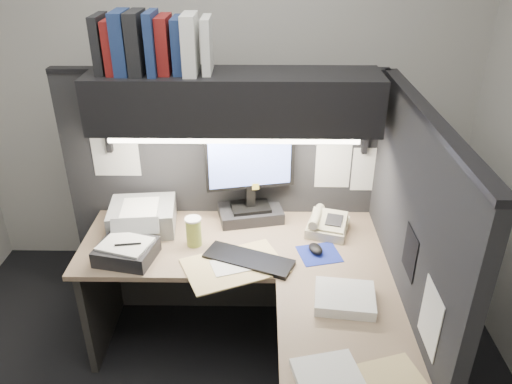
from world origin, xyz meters
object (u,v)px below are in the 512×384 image
overhead_shelf (234,101)px  monitor (250,186)px  keyboard (249,259)px  telephone (328,225)px  coffee_cup (194,232)px  desk (291,353)px  notebook_stack (127,252)px  printer (143,217)px

overhead_shelf → monitor: size_ratio=2.75×
keyboard → telephone: telephone is taller
coffee_cup → keyboard: bearing=-27.0°
desk → notebook_stack: 1.01m
desk → printer: bearing=140.5°
desk → keyboard: bearing=120.7°
keyboard → notebook_stack: size_ratio=1.63×
printer → notebook_stack: (-0.02, -0.32, -0.03)m
overhead_shelf → printer: 0.89m
overhead_shelf → monitor: bearing=36.8°
monitor → telephone: monitor is taller
notebook_stack → overhead_shelf: bearing=32.4°
overhead_shelf → keyboard: bearing=-78.0°
overhead_shelf → notebook_stack: (-0.58, -0.37, -0.73)m
overhead_shelf → notebook_stack: size_ratio=5.24×
monitor → printer: (-0.63, -0.11, -0.15)m
coffee_cup → overhead_shelf: bearing=44.3°
desk → coffee_cup: 0.83m
keyboard → notebook_stack: notebook_stack is taller
coffee_cup → printer: (-0.32, 0.18, -0.01)m
telephone → notebook_stack: 1.15m
printer → desk: bearing=-45.7°
monitor → telephone: (0.46, -0.14, -0.18)m
overhead_shelf → keyboard: overhead_shelf is taller
desk → telephone: bearing=70.7°
telephone → printer: 1.09m
coffee_cup → telephone: bearing=10.7°
desk → notebook_stack: size_ratio=5.75×
overhead_shelf → monitor: 0.56m
keyboard → printer: printer is taller
monitor → keyboard: monitor is taller
notebook_stack → telephone: bearing=14.4°
keyboard → overhead_shelf: bearing=124.5°
keyboard → notebook_stack: 0.66m
overhead_shelf → telephone: overhead_shelf is taller
coffee_cup → monitor: bearing=42.5°
desk → coffee_cup: (-0.53, 0.53, 0.37)m
monitor → notebook_stack: bearing=-159.1°
desk → notebook_stack: bearing=156.2°
printer → overhead_shelf: bearing=-1.2°
desk → overhead_shelf: (-0.30, 0.75, 1.06)m
printer → notebook_stack: 0.32m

